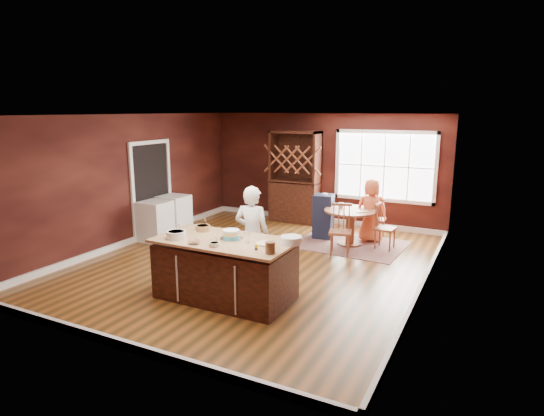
{
  "coord_description": "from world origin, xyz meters",
  "views": [
    {
      "loc": [
        3.88,
        -7.07,
        2.8
      ],
      "look_at": [
        0.28,
        0.08,
        1.05
      ],
      "focal_mm": 30.0,
      "sensor_mm": 36.0,
      "label": 1
    }
  ],
  "objects_px": {
    "baker": "(252,235)",
    "hutch": "(295,177)",
    "chair_east": "(385,226)",
    "layer_cake": "(231,234)",
    "seated_woman": "(371,210)",
    "kitchen_island": "(225,270)",
    "dryer": "(174,215)",
    "high_chair": "(323,215)",
    "toddler": "(323,201)",
    "chair_south": "(340,230)",
    "washer": "(155,221)",
    "dining_table": "(350,220)",
    "chair_north": "(376,217)"
  },
  "relations": [
    {
      "from": "baker",
      "to": "high_chair",
      "type": "distance_m",
      "value": 3.04
    },
    {
      "from": "kitchen_island",
      "to": "dryer",
      "type": "bearing_deg",
      "value": 139.49
    },
    {
      "from": "dining_table",
      "to": "dryer",
      "type": "height_order",
      "value": "dryer"
    },
    {
      "from": "high_chair",
      "to": "hutch",
      "type": "bearing_deg",
      "value": 128.92
    },
    {
      "from": "chair_east",
      "to": "hutch",
      "type": "bearing_deg",
      "value": 67.15
    },
    {
      "from": "kitchen_island",
      "to": "baker",
      "type": "bearing_deg",
      "value": 86.45
    },
    {
      "from": "layer_cake",
      "to": "seated_woman",
      "type": "distance_m",
      "value": 4.07
    },
    {
      "from": "layer_cake",
      "to": "washer",
      "type": "distance_m",
      "value": 3.65
    },
    {
      "from": "chair_south",
      "to": "layer_cake",
      "type": "bearing_deg",
      "value": -120.69
    },
    {
      "from": "baker",
      "to": "high_chair",
      "type": "relative_size",
      "value": 1.59
    },
    {
      "from": "layer_cake",
      "to": "seated_woman",
      "type": "bearing_deg",
      "value": 74.54
    },
    {
      "from": "chair_north",
      "to": "washer",
      "type": "bearing_deg",
      "value": 23.93
    },
    {
      "from": "seated_woman",
      "to": "toddler",
      "type": "xyz_separation_m",
      "value": [
        -1.07,
        -0.09,
        0.13
      ]
    },
    {
      "from": "chair_east",
      "to": "high_chair",
      "type": "xyz_separation_m",
      "value": [
        -1.42,
        0.22,
        0.03
      ]
    },
    {
      "from": "chair_north",
      "to": "seated_woman",
      "type": "relative_size",
      "value": 0.69
    },
    {
      "from": "layer_cake",
      "to": "toddler",
      "type": "relative_size",
      "value": 1.32
    },
    {
      "from": "toddler",
      "to": "seated_woman",
      "type": "bearing_deg",
      "value": 4.65
    },
    {
      "from": "chair_north",
      "to": "hutch",
      "type": "height_order",
      "value": "hutch"
    },
    {
      "from": "baker",
      "to": "hutch",
      "type": "height_order",
      "value": "hutch"
    },
    {
      "from": "chair_south",
      "to": "washer",
      "type": "xyz_separation_m",
      "value": [
        -3.88,
        -0.86,
        -0.07
      ]
    },
    {
      "from": "chair_east",
      "to": "seated_woman",
      "type": "bearing_deg",
      "value": 48.4
    },
    {
      "from": "dining_table",
      "to": "chair_east",
      "type": "bearing_deg",
      "value": 1.46
    },
    {
      "from": "layer_cake",
      "to": "chair_south",
      "type": "bearing_deg",
      "value": 73.81
    },
    {
      "from": "chair_south",
      "to": "washer",
      "type": "distance_m",
      "value": 3.97
    },
    {
      "from": "high_chair",
      "to": "washer",
      "type": "relative_size",
      "value": 1.17
    },
    {
      "from": "seated_woman",
      "to": "dining_table",
      "type": "bearing_deg",
      "value": 31.4
    },
    {
      "from": "seated_woman",
      "to": "chair_east",
      "type": "bearing_deg",
      "value": 111.75
    },
    {
      "from": "baker",
      "to": "hutch",
      "type": "relative_size",
      "value": 0.71
    },
    {
      "from": "hutch",
      "to": "chair_east",
      "type": "bearing_deg",
      "value": -26.92
    },
    {
      "from": "seated_woman",
      "to": "toddler",
      "type": "relative_size",
      "value": 5.25
    },
    {
      "from": "chair_south",
      "to": "baker",
      "type": "bearing_deg",
      "value": -126.5
    },
    {
      "from": "kitchen_island",
      "to": "washer",
      "type": "relative_size",
      "value": 2.38
    },
    {
      "from": "washer",
      "to": "hutch",
      "type": "bearing_deg",
      "value": 55.98
    },
    {
      "from": "chair_south",
      "to": "toddler",
      "type": "xyz_separation_m",
      "value": [
        -0.78,
        1.1,
        0.31
      ]
    },
    {
      "from": "layer_cake",
      "to": "high_chair",
      "type": "distance_m",
      "value": 3.74
    },
    {
      "from": "kitchen_island",
      "to": "dining_table",
      "type": "relative_size",
      "value": 1.88
    },
    {
      "from": "layer_cake",
      "to": "toddler",
      "type": "distance_m",
      "value": 3.83
    },
    {
      "from": "kitchen_island",
      "to": "baker",
      "type": "distance_m",
      "value": 0.84
    },
    {
      "from": "chair_south",
      "to": "toddler",
      "type": "relative_size",
      "value": 3.87
    },
    {
      "from": "chair_south",
      "to": "chair_north",
      "type": "xyz_separation_m",
      "value": [
        0.33,
        1.45,
        -0.03
      ]
    },
    {
      "from": "dryer",
      "to": "toddler",
      "type": "bearing_deg",
      "value": 23.03
    },
    {
      "from": "dining_table",
      "to": "toddler",
      "type": "relative_size",
      "value": 4.21
    },
    {
      "from": "kitchen_island",
      "to": "toddler",
      "type": "xyz_separation_m",
      "value": [
        0.09,
        3.89,
        0.37
      ]
    },
    {
      "from": "dining_table",
      "to": "baker",
      "type": "height_order",
      "value": "baker"
    },
    {
      "from": "seated_woman",
      "to": "hutch",
      "type": "xyz_separation_m",
      "value": [
        -2.18,
        0.9,
        0.46
      ]
    },
    {
      "from": "dining_table",
      "to": "high_chair",
      "type": "distance_m",
      "value": 0.73
    },
    {
      "from": "chair_east",
      "to": "toddler",
      "type": "distance_m",
      "value": 1.55
    },
    {
      "from": "high_chair",
      "to": "layer_cake",
      "type": "bearing_deg",
      "value": -99.25
    },
    {
      "from": "dining_table",
      "to": "layer_cake",
      "type": "relative_size",
      "value": 3.2
    },
    {
      "from": "dryer",
      "to": "chair_south",
      "type": "bearing_deg",
      "value": 3.27
    }
  ]
}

